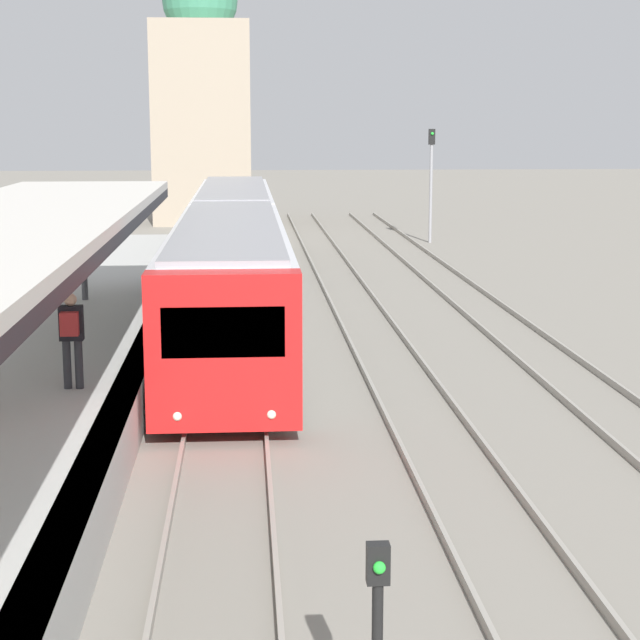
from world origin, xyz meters
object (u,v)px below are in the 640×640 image
signal_post_near (377,626)px  signal_mast_far (431,172)px  person_on_platform (71,333)px  train_near (232,247)px

signal_post_near → signal_mast_far: signal_mast_far is taller
person_on_platform → signal_post_near: (4.08, -9.57, -0.75)m
train_near → signal_post_near: size_ratio=15.28×
person_on_platform → train_near: bearing=80.0°
signal_post_near → person_on_platform: bearing=113.1°
train_near → signal_mast_far: 18.27m
person_on_platform → signal_post_near: 10.43m
train_near → signal_post_near: bearing=-86.5°
train_near → signal_post_near: train_near is taller
person_on_platform → train_near: 14.89m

